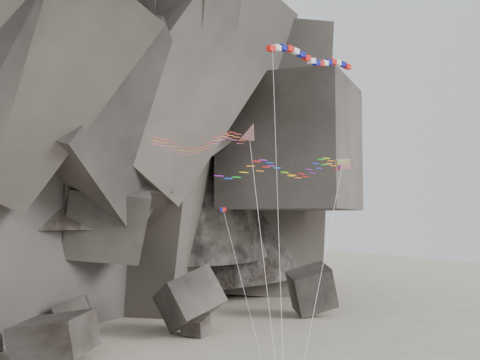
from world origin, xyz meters
TOP-DOWN VIEW (x-y plane):
  - boulder_field at (2.42, 32.01)m, footprint 79.13×17.90m
  - delta_kite at (-4.42, 1.66)m, footprint 9.54×9.42m
  - banner_kite at (10.53, 4.98)m, footprint 20.10×12.75m
  - parafoil_kite at (0.20, -2.17)m, footprint 15.04×5.47m
  - pennant_kite at (-2.33, -0.02)m, footprint 1.80×8.91m

SIDE VIEW (x-z plane):
  - boulder_field at x=2.42m, z-range -2.22..7.19m
  - pennant_kite at x=-2.33m, z-range 5.68..21.03m
  - parafoil_kite at x=0.20m, z-range 10.44..29.77m
  - delta_kite at x=-4.42m, z-range 11.01..33.06m
  - banner_kite at x=10.53m, z-range 16.04..45.90m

